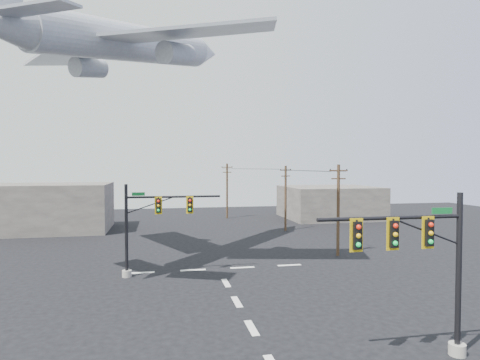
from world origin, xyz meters
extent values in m
plane|color=black|center=(0.00, 0.00, 0.00)|extent=(120.00, 120.00, 0.00)
cube|color=silver|center=(0.00, 0.00, 0.01)|extent=(0.40, 2.00, 0.01)
cube|color=silver|center=(0.00, 4.00, 0.01)|extent=(0.40, 2.00, 0.01)
cube|color=silver|center=(0.00, 8.00, 0.01)|extent=(0.40, 2.00, 0.01)
cube|color=silver|center=(-6.00, 12.00, 0.01)|extent=(2.00, 0.40, 0.01)
cube|color=silver|center=(-2.00, 12.00, 0.01)|extent=(2.00, 0.40, 0.01)
cube|color=silver|center=(2.00, 12.00, 0.01)|extent=(2.00, 0.40, 0.01)
cube|color=silver|center=(6.00, 12.00, 0.01)|extent=(2.00, 0.40, 0.01)
cylinder|color=gray|center=(8.16, -4.63, 0.25)|extent=(0.71, 0.71, 0.51)
cylinder|color=black|center=(8.16, -4.63, 3.57)|extent=(0.24, 0.24, 7.13)
cylinder|color=black|center=(4.89, -4.63, 6.12)|extent=(6.54, 0.16, 0.16)
cylinder|color=black|center=(6.52, -4.63, 5.50)|extent=(3.49, 0.08, 0.08)
cube|color=black|center=(6.52, -4.79, 5.47)|extent=(0.35, 0.31, 1.12)
cube|color=#C9A10B|center=(6.52, -4.77, 5.47)|extent=(0.56, 0.04, 1.38)
sphere|color=red|center=(6.52, -4.96, 5.83)|extent=(0.20, 0.20, 0.20)
sphere|color=#E19F0B|center=(6.52, -4.96, 5.47)|extent=(0.20, 0.20, 0.20)
sphere|color=#0CC146|center=(6.52, -4.96, 5.12)|extent=(0.20, 0.20, 0.20)
cube|color=black|center=(4.89, -4.79, 5.47)|extent=(0.35, 0.31, 1.12)
cube|color=#C9A10B|center=(4.89, -4.77, 5.47)|extent=(0.56, 0.04, 1.38)
sphere|color=red|center=(4.89, -4.96, 5.83)|extent=(0.20, 0.20, 0.20)
sphere|color=#E19F0B|center=(4.89, -4.96, 5.47)|extent=(0.20, 0.20, 0.20)
sphere|color=#0CC146|center=(4.89, -4.96, 5.12)|extent=(0.20, 0.20, 0.20)
cube|color=black|center=(3.25, -4.79, 5.47)|extent=(0.35, 0.31, 1.12)
cube|color=#C9A10B|center=(3.25, -4.77, 5.47)|extent=(0.56, 0.04, 1.38)
sphere|color=red|center=(3.25, -4.96, 5.83)|extent=(0.20, 0.20, 0.20)
sphere|color=#E19F0B|center=(3.25, -4.96, 5.47)|extent=(0.20, 0.20, 0.20)
sphere|color=#0CC146|center=(3.25, -4.96, 5.12)|extent=(0.20, 0.20, 0.20)
cube|color=#0E6327|center=(7.24, -4.69, 6.37)|extent=(0.97, 0.04, 0.27)
cylinder|color=gray|center=(-7.01, 11.05, 0.25)|extent=(0.69, 0.69, 0.49)
cylinder|color=black|center=(-7.01, 11.05, 3.46)|extent=(0.24, 0.24, 6.93)
cylinder|color=black|center=(-3.49, 11.05, 5.94)|extent=(7.04, 0.16, 0.16)
cylinder|color=black|center=(-5.25, 11.05, 5.35)|extent=(3.71, 0.08, 0.08)
cube|color=black|center=(-4.66, 10.90, 5.32)|extent=(0.34, 0.30, 1.09)
cube|color=#C9A10B|center=(-4.66, 10.92, 5.32)|extent=(0.54, 0.04, 1.34)
sphere|color=red|center=(-4.66, 10.74, 5.66)|extent=(0.20, 0.20, 0.20)
sphere|color=#E19F0B|center=(-4.66, 10.74, 5.32)|extent=(0.20, 0.20, 0.20)
sphere|color=#0CC146|center=(-4.66, 10.74, 4.97)|extent=(0.20, 0.20, 0.20)
cube|color=black|center=(-2.32, 10.90, 5.32)|extent=(0.34, 0.30, 1.09)
cube|color=#C9A10B|center=(-2.32, 10.92, 5.32)|extent=(0.54, 0.04, 1.34)
sphere|color=red|center=(-2.32, 10.74, 5.66)|extent=(0.20, 0.20, 0.20)
sphere|color=#E19F0B|center=(-2.32, 10.74, 5.32)|extent=(0.20, 0.20, 0.20)
sphere|color=#0CC146|center=(-2.32, 10.74, 4.97)|extent=(0.20, 0.20, 0.20)
cube|color=#0E6327|center=(-6.12, 10.99, 6.19)|extent=(0.94, 0.04, 0.26)
cylinder|color=#46341E|center=(11.54, 14.55, 4.21)|extent=(0.28, 0.28, 8.42)
cube|color=#46341E|center=(11.54, 14.55, 7.86)|extent=(1.68, 0.41, 0.11)
cube|color=#46341E|center=(11.54, 14.55, 7.11)|extent=(1.31, 0.34, 0.11)
cylinder|color=black|center=(10.80, 14.68, 7.95)|extent=(0.09, 0.09, 0.11)
cylinder|color=black|center=(11.54, 14.55, 7.95)|extent=(0.09, 0.09, 0.11)
cylinder|color=black|center=(12.28, 14.42, 7.95)|extent=(0.09, 0.09, 0.11)
cylinder|color=#46341E|center=(11.15, 29.05, 4.15)|extent=(0.28, 0.28, 8.31)
cube|color=#46341E|center=(11.15, 29.05, 7.75)|extent=(1.64, 0.60, 0.11)
cube|color=#46341E|center=(11.15, 29.05, 7.00)|extent=(1.28, 0.49, 0.11)
cylinder|color=black|center=(10.44, 28.83, 7.84)|extent=(0.09, 0.09, 0.11)
cylinder|color=black|center=(11.15, 29.05, 7.84)|extent=(0.09, 0.09, 0.11)
cylinder|color=black|center=(11.86, 29.27, 7.84)|extent=(0.09, 0.09, 0.11)
cylinder|color=#46341E|center=(5.89, 42.73, 4.33)|extent=(0.30, 0.30, 8.67)
cube|color=#46341E|center=(5.89, 42.73, 8.08)|extent=(1.72, 0.68, 0.12)
cube|color=#46341E|center=(5.89, 42.73, 7.29)|extent=(1.34, 0.55, 0.12)
cylinder|color=black|center=(5.14, 42.98, 8.18)|extent=(0.10, 0.10, 0.12)
cylinder|color=black|center=(5.89, 42.73, 8.18)|extent=(0.10, 0.10, 0.12)
cylinder|color=black|center=(6.63, 42.48, 8.18)|extent=(0.10, 0.10, 0.12)
cylinder|color=black|center=(10.60, 21.80, 7.76)|extent=(0.42, 14.50, 0.03)
cylinder|color=black|center=(7.75, 35.89, 7.86)|extent=(5.33, 13.69, 0.03)
cylinder|color=black|center=(12.09, 21.80, 7.76)|extent=(0.42, 14.50, 0.03)
cylinder|color=black|center=(9.29, 35.89, 7.86)|extent=(5.25, 13.69, 0.03)
cylinder|color=#AEB3BB|center=(-6.77, 15.17, 18.53)|extent=(14.49, 16.99, 6.25)
cone|color=#AEB3BB|center=(0.44, 24.14, 20.53)|extent=(5.31, 5.57, 3.71)
cube|color=#AEB3BB|center=(-12.85, 18.43, 18.03)|extent=(9.25, 12.94, 0.96)
cube|color=#AEB3BB|center=(-2.28, 9.94, 18.03)|extent=(12.99, 7.06, 0.96)
cylinder|color=#AEB3BB|center=(-10.63, 17.93, 16.95)|extent=(3.39, 3.63, 2.20)
cylinder|color=#AEB3BB|center=(-3.24, 11.99, 16.95)|extent=(3.39, 3.63, 2.20)
cube|color=#AEB3BB|center=(-11.33, 4.65, 17.01)|extent=(5.18, 3.82, 0.52)
cube|color=slate|center=(-20.00, 35.00, 3.00)|extent=(18.00, 10.00, 6.00)
cube|color=slate|center=(22.00, 40.00, 2.50)|extent=(14.00, 12.00, 5.00)
camera|label=1|loc=(-4.55, -19.66, 8.27)|focal=30.00mm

